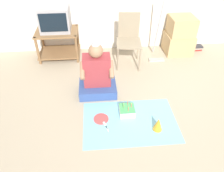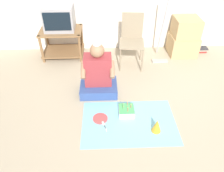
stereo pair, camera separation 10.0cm
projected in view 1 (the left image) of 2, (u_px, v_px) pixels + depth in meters
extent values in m
plane|color=tan|center=(162.00, 126.00, 2.74)|extent=(16.00, 16.00, 0.00)
cube|color=olive|center=(57.00, 32.00, 3.78)|extent=(0.73, 0.52, 0.03)
cube|color=olive|center=(60.00, 52.00, 4.03)|extent=(0.73, 0.52, 0.02)
cylinder|color=olive|center=(38.00, 51.00, 3.73)|extent=(0.04, 0.04, 0.51)
cylinder|color=olive|center=(77.00, 50.00, 3.77)|extent=(0.04, 0.04, 0.51)
cylinder|color=olive|center=(42.00, 39.00, 4.08)|extent=(0.04, 0.04, 0.51)
cylinder|color=olive|center=(78.00, 38.00, 4.13)|extent=(0.04, 0.04, 0.51)
cube|color=#99999E|center=(55.00, 19.00, 3.67)|extent=(0.50, 0.39, 0.40)
cube|color=black|center=(53.00, 23.00, 3.50)|extent=(0.44, 0.01, 0.30)
cube|color=gray|center=(129.00, 43.00, 3.60)|extent=(0.44, 0.45, 0.02)
cube|color=gray|center=(129.00, 25.00, 3.62)|extent=(0.35, 0.05, 0.44)
cylinder|color=gray|center=(118.00, 60.00, 3.59)|extent=(0.02, 0.02, 0.42)
cylinder|color=gray|center=(140.00, 60.00, 3.58)|extent=(0.02, 0.02, 0.42)
cylinder|color=gray|center=(118.00, 49.00, 3.88)|extent=(0.02, 0.02, 0.42)
cylinder|color=gray|center=(138.00, 49.00, 3.88)|extent=(0.02, 0.02, 0.42)
cube|color=tan|center=(178.00, 43.00, 4.12)|extent=(0.49, 0.47, 0.36)
cube|color=tan|center=(182.00, 26.00, 3.91)|extent=(0.44, 0.43, 0.32)
cube|color=#B2ADA3|center=(157.00, 60.00, 3.96)|extent=(0.28, 0.09, 0.03)
cylinder|color=#B7B7BC|center=(159.00, 24.00, 3.69)|extent=(0.03, 0.32, 1.22)
cube|color=#B72D28|center=(196.00, 49.00, 4.29)|extent=(0.17, 0.15, 0.03)
cube|color=beige|center=(197.00, 47.00, 4.27)|extent=(0.19, 0.12, 0.03)
cube|color=#333338|center=(197.00, 46.00, 4.26)|extent=(0.19, 0.15, 0.03)
cube|color=#334C8C|center=(98.00, 88.00, 3.22)|extent=(0.54, 0.41, 0.14)
cube|color=#993338|center=(97.00, 70.00, 3.07)|extent=(0.38, 0.23, 0.45)
sphere|color=#9E7556|center=(96.00, 51.00, 2.88)|extent=(0.20, 0.20, 0.20)
cone|color=silver|center=(95.00, 42.00, 2.80)|extent=(0.11, 0.11, 0.09)
cylinder|color=#9E7556|center=(82.00, 71.00, 2.93)|extent=(0.06, 0.24, 0.19)
cylinder|color=#9E7556|center=(111.00, 69.00, 2.96)|extent=(0.06, 0.24, 0.19)
cube|color=#7FC6E0|center=(130.00, 122.00, 2.79)|extent=(1.19, 0.78, 0.01)
cube|color=white|center=(127.00, 111.00, 2.88)|extent=(0.20, 0.20, 0.09)
cube|color=#4CB266|center=(127.00, 108.00, 2.85)|extent=(0.20, 0.20, 0.01)
cylinder|color=#EA4C4C|center=(131.00, 106.00, 2.84)|extent=(0.01, 0.01, 0.07)
sphere|color=#FFCC4C|center=(131.00, 104.00, 2.81)|extent=(0.01, 0.01, 0.01)
cylinder|color=#EA4C4C|center=(128.00, 104.00, 2.87)|extent=(0.01, 0.01, 0.07)
sphere|color=#FFCC4C|center=(128.00, 101.00, 2.85)|extent=(0.01, 0.01, 0.01)
cylinder|color=#66C666|center=(123.00, 105.00, 2.85)|extent=(0.01, 0.01, 0.07)
sphere|color=#FFCC4C|center=(123.00, 103.00, 2.83)|extent=(0.01, 0.01, 0.01)
cylinder|color=#66C666|center=(124.00, 108.00, 2.81)|extent=(0.01, 0.01, 0.07)
sphere|color=#FFCC4C|center=(124.00, 106.00, 2.78)|extent=(0.01, 0.01, 0.01)
cylinder|color=#EA4C4C|center=(128.00, 109.00, 2.79)|extent=(0.01, 0.01, 0.07)
sphere|color=#FFCC4C|center=(129.00, 107.00, 2.76)|extent=(0.01, 0.01, 0.01)
cone|color=gold|center=(158.00, 124.00, 2.64)|extent=(0.12, 0.12, 0.18)
cylinder|color=#D84C4C|center=(101.00, 119.00, 2.82)|extent=(0.19, 0.19, 0.01)
ellipsoid|color=white|center=(104.00, 123.00, 2.77)|extent=(0.04, 0.05, 0.01)
cube|color=white|center=(106.00, 127.00, 2.72)|extent=(0.05, 0.10, 0.01)
ellipsoid|color=white|center=(105.00, 124.00, 2.75)|extent=(0.04, 0.05, 0.01)
cube|color=white|center=(107.00, 129.00, 2.70)|extent=(0.04, 0.10, 0.01)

